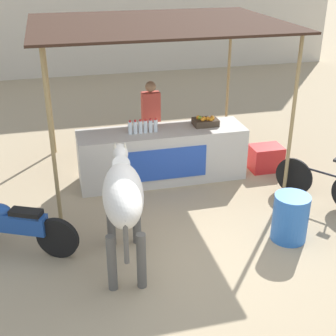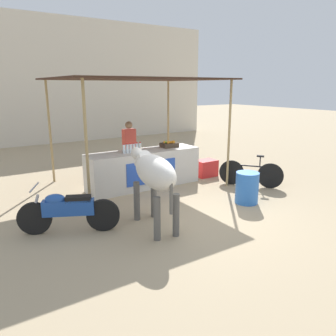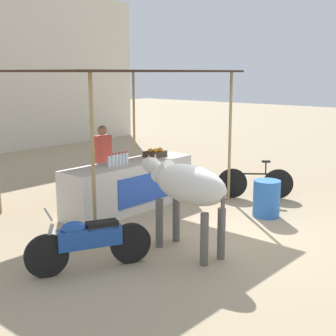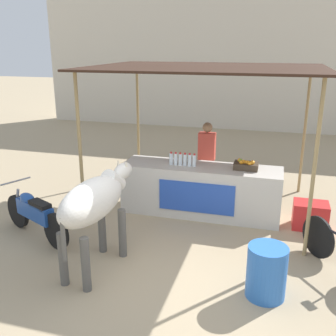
# 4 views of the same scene
# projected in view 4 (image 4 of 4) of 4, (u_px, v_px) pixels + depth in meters

# --- Properties ---
(ground_plane) EXTENTS (60.00, 60.00, 0.00)m
(ground_plane) POSITION_uv_depth(u_px,v_px,m) (170.00, 273.00, 5.67)
(ground_plane) COLOR tan
(building_wall_far) EXTENTS (16.00, 0.50, 5.58)m
(building_wall_far) POSITION_uv_depth(u_px,v_px,m) (246.00, 54.00, 14.46)
(building_wall_far) COLOR beige
(building_wall_far) RESTS_ON ground
(stall_counter) EXTENTS (3.00, 0.82, 0.96)m
(stall_counter) POSITION_uv_depth(u_px,v_px,m) (201.00, 190.00, 7.54)
(stall_counter) COLOR beige
(stall_counter) RESTS_ON ground
(stall_awning) EXTENTS (4.20, 3.20, 2.77)m
(stall_awning) POSITION_uv_depth(u_px,v_px,m) (207.00, 73.00, 7.16)
(stall_awning) COLOR #382319
(stall_awning) RESTS_ON ground
(water_bottle_row) EXTENTS (0.52, 0.07, 0.25)m
(water_bottle_row) POSITION_uv_depth(u_px,v_px,m) (183.00, 160.00, 7.41)
(water_bottle_row) COLOR silver
(water_bottle_row) RESTS_ON stall_counter
(fruit_crate) EXTENTS (0.44, 0.32, 0.18)m
(fruit_crate) POSITION_uv_depth(u_px,v_px,m) (246.00, 165.00, 7.20)
(fruit_crate) COLOR #3F3326
(fruit_crate) RESTS_ON stall_counter
(vendor_behind_counter) EXTENTS (0.34, 0.22, 1.65)m
(vendor_behind_counter) POSITION_uv_depth(u_px,v_px,m) (206.00, 161.00, 8.13)
(vendor_behind_counter) COLOR #383842
(vendor_behind_counter) RESTS_ON ground
(cooler_box) EXTENTS (0.60, 0.44, 0.48)m
(cooler_box) POSITION_uv_depth(u_px,v_px,m) (310.00, 215.00, 7.00)
(cooler_box) COLOR red
(cooler_box) RESTS_ON ground
(water_barrel) EXTENTS (0.51, 0.51, 0.71)m
(water_barrel) POSITION_uv_depth(u_px,v_px,m) (266.00, 272.00, 5.06)
(water_barrel) COLOR blue
(water_barrel) RESTS_ON ground
(cow) EXTENTS (0.69, 1.85, 1.44)m
(cow) POSITION_uv_depth(u_px,v_px,m) (95.00, 202.00, 5.52)
(cow) COLOR silver
(cow) RESTS_ON ground
(motorcycle_parked) EXTENTS (1.66, 0.92, 0.90)m
(motorcycle_parked) POSITION_uv_depth(u_px,v_px,m) (35.00, 213.00, 6.63)
(motorcycle_parked) COLOR black
(motorcycle_parked) RESTS_ON ground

